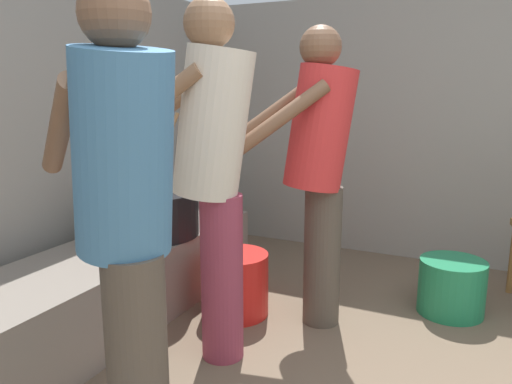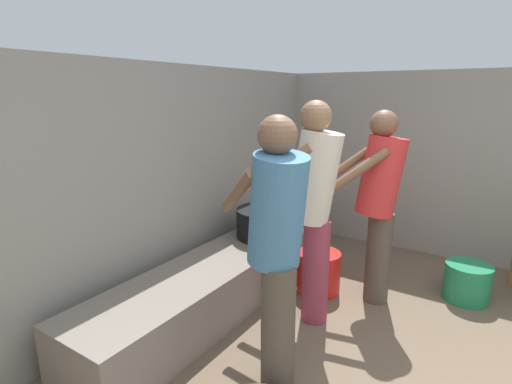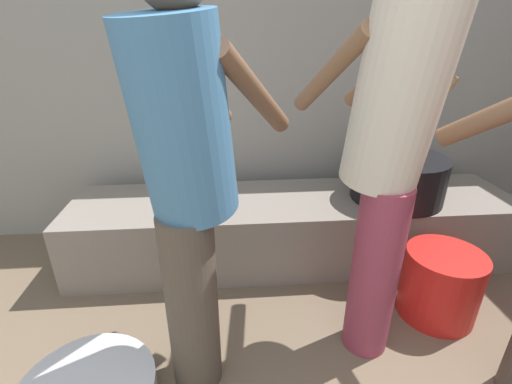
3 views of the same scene
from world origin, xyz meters
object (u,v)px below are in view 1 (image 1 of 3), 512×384
at_px(cook_in_red_shirt, 319,161).
at_px(cook_in_blue_shirt, 126,208).
at_px(cook_in_cream_shirt, 213,161).
at_px(bucket_red_plastic, 235,284).
at_px(cooking_pot_main, 153,213).
at_px(bucket_green_plastic, 452,287).

xyz_separation_m(cook_in_red_shirt, cook_in_blue_shirt, (-1.28, 0.19, 0.01)).
bearing_deg(cook_in_cream_shirt, cook_in_blue_shirt, -170.63).
xyz_separation_m(cook_in_cream_shirt, bucket_red_plastic, (0.44, 0.13, -0.77)).
distance_m(cooking_pot_main, cook_in_red_shirt, 1.04).
distance_m(cook_in_cream_shirt, bucket_green_plastic, 1.61).
xyz_separation_m(cooking_pot_main, cook_in_cream_shirt, (-0.40, -0.65, 0.41)).
bearing_deg(cook_in_red_shirt, cooking_pot_main, 98.08).
bearing_deg(cook_in_red_shirt, cook_in_cream_shirt, 149.71).
distance_m(cooking_pot_main, cook_in_cream_shirt, 0.87).
height_order(cook_in_cream_shirt, bucket_green_plastic, cook_in_cream_shirt).
bearing_deg(cook_in_blue_shirt, bucket_red_plastic, 11.94).
relative_size(cook_in_blue_shirt, bucket_red_plastic, 4.26).
distance_m(cook_in_red_shirt, bucket_green_plastic, 1.10).
height_order(cook_in_blue_shirt, bucket_red_plastic, cook_in_blue_shirt).
distance_m(cook_in_blue_shirt, bucket_green_plastic, 2.07).
bearing_deg(bucket_red_plastic, cook_in_red_shirt, -77.38).
xyz_separation_m(cook_in_blue_shirt, cook_in_cream_shirt, (0.74, 0.12, 0.04)).
height_order(cook_in_red_shirt, cook_in_blue_shirt, cook_in_blue_shirt).
bearing_deg(cook_in_red_shirt, bucket_green_plastic, -56.21).
xyz_separation_m(cook_in_blue_shirt, bucket_green_plastic, (1.73, -0.86, -0.76)).
xyz_separation_m(cooking_pot_main, cook_in_blue_shirt, (-1.14, -0.78, 0.37)).
xyz_separation_m(cook_in_red_shirt, cook_in_cream_shirt, (-0.54, 0.32, 0.05)).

